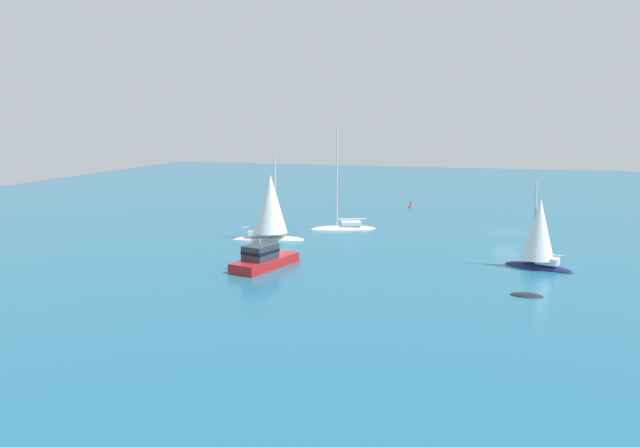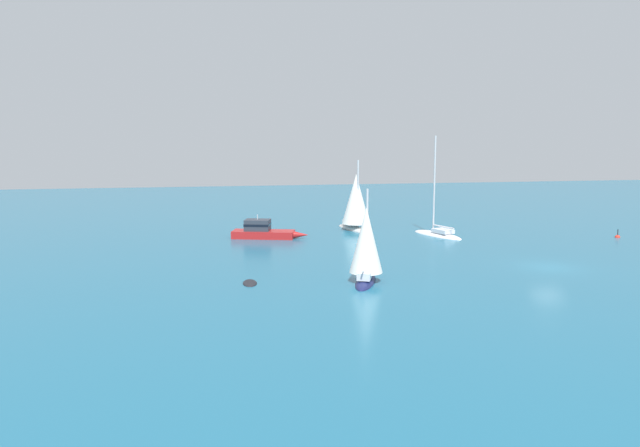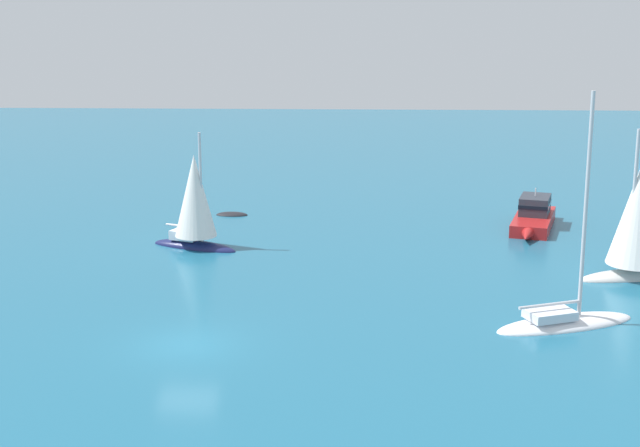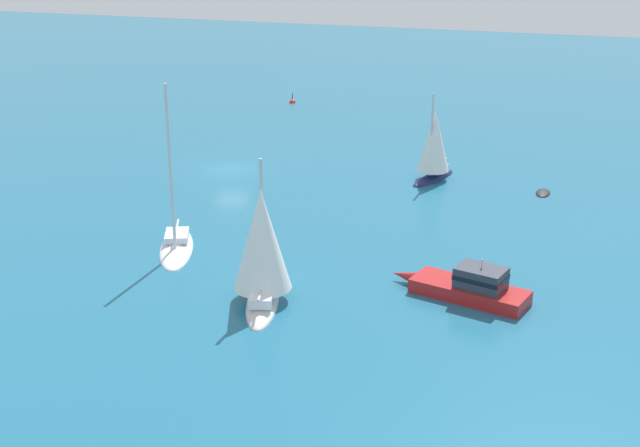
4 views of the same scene
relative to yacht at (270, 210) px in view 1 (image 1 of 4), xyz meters
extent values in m
plane|color=#1E607F|center=(21.27, 10.51, -2.83)|extent=(160.00, 160.00, 0.00)
ellipsoid|color=silver|center=(-0.20, -0.06, -2.83)|extent=(6.93, 3.39, 0.83)
cube|color=white|center=(-0.98, -0.27, -2.17)|extent=(2.26, 1.66, 0.50)
cylinder|color=silver|center=(0.45, 0.12, 1.18)|extent=(0.18, 0.18, 7.19)
cylinder|color=silver|center=(-1.01, -0.28, -1.67)|extent=(2.96, 0.95, 0.14)
cone|color=white|center=(0.06, 0.02, 0.58)|extent=(3.73, 3.73, 5.40)
cube|color=#B21E1E|center=(3.40, -10.34, -2.46)|extent=(3.77, 6.52, 0.75)
cone|color=#B21E1E|center=(4.43, -6.68, -2.46)|extent=(1.14, 1.69, 0.75)
cube|color=#2D333D|center=(3.24, -10.90, -1.53)|extent=(2.35, 2.85, 1.11)
cube|color=black|center=(3.24, -10.90, -1.47)|extent=(2.40, 2.90, 0.24)
cylinder|color=silver|center=(3.24, -10.90, -0.72)|extent=(0.08, 0.08, 0.51)
ellipsoid|color=white|center=(5.12, 7.45, -2.83)|extent=(6.96, 4.27, 0.76)
cube|color=silver|center=(5.87, 7.74, -2.25)|extent=(2.37, 2.01, 0.40)
cylinder|color=silver|center=(4.50, 7.20, 2.46)|extent=(0.18, 0.18, 9.82)
cylinder|color=silver|center=(5.90, 7.75, -1.81)|extent=(2.86, 1.23, 0.14)
ellipsoid|color=#191E4C|center=(23.45, -4.93, -2.83)|extent=(5.36, 3.14, 0.81)
cube|color=silver|center=(24.03, -5.16, -2.17)|extent=(1.80, 1.43, 0.52)
cylinder|color=silver|center=(22.96, -4.74, 0.67)|extent=(0.16, 0.16, 6.20)
cylinder|color=silver|center=(24.06, -5.17, -1.66)|extent=(2.24, 0.98, 0.13)
cone|color=white|center=(23.33, -4.88, 0.20)|extent=(3.06, 3.06, 4.65)
ellipsoid|color=black|center=(22.33, -13.03, -2.83)|extent=(2.10, 1.08, 0.40)
sphere|color=red|center=(9.55, 24.92, -2.83)|extent=(0.52, 0.52, 0.52)
cylinder|color=black|center=(9.55, 24.92, -2.29)|extent=(0.08, 0.08, 0.57)
camera|label=1|loc=(20.38, -54.51, 8.55)|focal=35.65mm
camera|label=2|loc=(65.26, -15.86, 7.70)|focal=35.03mm
camera|label=3|loc=(14.39, 48.04, 11.53)|focal=54.56mm
camera|label=4|loc=(-39.15, -14.95, 17.15)|focal=49.30mm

